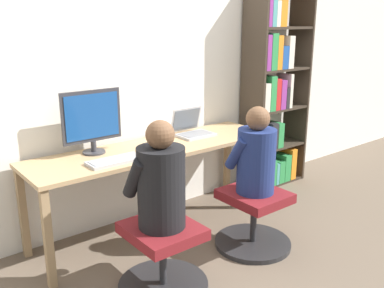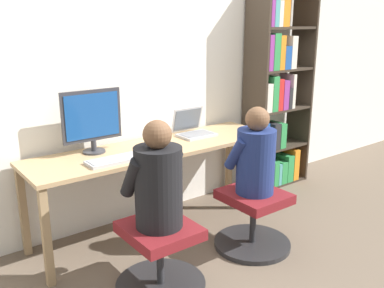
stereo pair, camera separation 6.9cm
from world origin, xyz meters
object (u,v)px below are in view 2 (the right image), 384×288
(keyboard, at_px, (114,160))
(person_at_laptop, at_px, (255,156))
(desktop_monitor, at_px, (92,120))
(office_chair_left, at_px, (160,257))
(office_chair_right, at_px, (253,220))
(bookshelf, at_px, (275,98))
(laptop, at_px, (193,130))
(person_at_monitor, at_px, (158,181))

(keyboard, height_order, person_at_laptop, person_at_laptop)
(person_at_laptop, bearing_deg, desktop_monitor, 137.41)
(office_chair_left, height_order, office_chair_right, same)
(desktop_monitor, height_order, keyboard, desktop_monitor)
(office_chair_left, relative_size, office_chair_right, 1.00)
(bookshelf, bearing_deg, office_chair_left, -156.84)
(laptop, height_order, office_chair_right, laptop)
(bookshelf, bearing_deg, desktop_monitor, 179.39)
(keyboard, bearing_deg, person_at_laptop, -31.05)
(office_chair_right, bearing_deg, laptop, 88.56)
(person_at_monitor, bearing_deg, office_chair_right, 1.37)
(desktop_monitor, bearing_deg, person_at_laptop, -42.59)
(person_at_monitor, relative_size, bookshelf, 0.33)
(desktop_monitor, bearing_deg, person_at_monitor, -88.04)
(desktop_monitor, height_order, laptop, desktop_monitor)
(keyboard, height_order, person_at_monitor, person_at_monitor)
(desktop_monitor, height_order, bookshelf, bookshelf)
(person_at_laptop, height_order, bookshelf, bookshelf)
(person_at_monitor, xyz_separation_m, person_at_laptop, (0.85, 0.02, -0.01))
(desktop_monitor, bearing_deg, office_chair_left, -88.05)
(keyboard, bearing_deg, laptop, 15.40)
(laptop, xyz_separation_m, office_chair_left, (-0.87, -0.79, -0.54))
(laptop, bearing_deg, office_chair_right, -91.44)
(desktop_monitor, xyz_separation_m, keyboard, (0.02, -0.29, -0.24))
(keyboard, distance_m, office_chair_left, 0.74)
(person_at_monitor, bearing_deg, bookshelf, 23.03)
(person_at_laptop, relative_size, bookshelf, 0.32)
(desktop_monitor, relative_size, person_at_laptop, 0.73)
(person_at_laptop, bearing_deg, person_at_monitor, -178.31)
(keyboard, bearing_deg, office_chair_left, -88.74)
(office_chair_right, height_order, bookshelf, bookshelf)
(laptop, xyz_separation_m, person_at_monitor, (-0.87, -0.78, -0.03))
(office_chair_right, bearing_deg, desktop_monitor, 137.24)
(keyboard, xyz_separation_m, person_at_laptop, (0.86, -0.52, -0.00))
(office_chair_right, xyz_separation_m, person_at_monitor, (-0.85, -0.02, 0.51))
(keyboard, bearing_deg, desktop_monitor, 93.28)
(office_chair_right, bearing_deg, person_at_laptop, 90.00)
(laptop, height_order, person_at_laptop, person_at_laptop)
(bookshelf, bearing_deg, keyboard, -172.07)
(laptop, bearing_deg, office_chair_left, -137.66)
(office_chair_left, distance_m, person_at_laptop, 0.98)
(person_at_monitor, bearing_deg, keyboard, 91.27)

